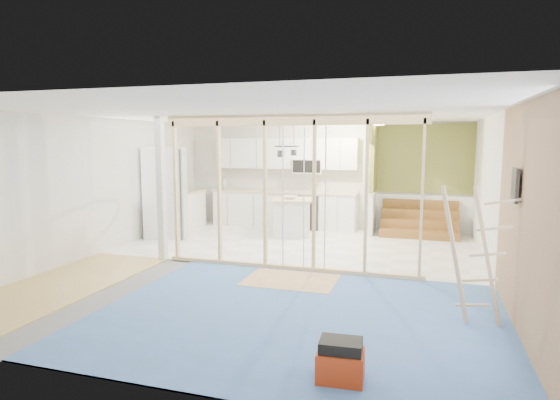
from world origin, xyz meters
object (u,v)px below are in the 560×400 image
(toolbox, at_px, (341,362))
(ladder, at_px, (475,255))
(island, at_px, (292,218))
(fridge, at_px, (166,193))

(toolbox, height_order, ladder, ladder)
(ladder, bearing_deg, toolbox, -107.29)
(island, relative_size, toolbox, 2.42)
(toolbox, bearing_deg, fridge, 129.17)
(fridge, distance_m, ladder, 7.02)
(fridge, bearing_deg, island, -4.11)
(island, distance_m, toolbox, 6.48)
(fridge, relative_size, ladder, 1.24)
(fridge, xyz_separation_m, ladder, (6.13, -3.42, -0.18))
(island, distance_m, ladder, 5.50)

